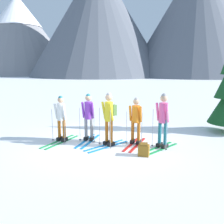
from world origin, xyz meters
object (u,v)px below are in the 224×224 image
skier_in_purple (88,115)px  skier_in_yellow (109,116)px  skier_in_orange (136,118)px  skier_in_white (61,117)px  backpack_on_snow_front (144,150)px  skier_in_pink (163,118)px

skier_in_purple → skier_in_yellow: size_ratio=0.97×
skier_in_purple → skier_in_orange: 1.70m
skier_in_white → skier_in_purple: skier_in_purple is taller
skier_in_white → backpack_on_snow_front: size_ratio=4.69×
skier_in_purple → skier_in_orange: size_ratio=1.05×
skier_in_white → skier_in_yellow: 1.78m
skier_in_yellow → skier_in_pink: size_ratio=1.00×
skier_in_orange → skier_in_yellow: bearing=-161.1°
skier_in_purple → skier_in_yellow: bearing=-28.7°
skier_in_pink → skier_in_orange: bearing=160.6°
skier_in_purple → skier_in_pink: bearing=-9.8°
skier_in_white → skier_in_pink: bearing=-4.0°
skier_in_yellow → skier_in_pink: skier_in_yellow is taller
skier_in_white → backpack_on_snow_front: 3.19m
skier_in_white → backpack_on_snow_front: (2.93, -1.05, -0.70)m
skier_in_yellow → backpack_on_snow_front: 1.66m
skier_in_yellow → skier_in_pink: (1.76, -0.00, -0.02)m
skier_in_orange → skier_in_pink: bearing=-19.4°
skier_in_yellow → backpack_on_snow_front: skier_in_yellow is taller
skier_in_purple → skier_in_orange: skier_in_purple is taller
skier_in_pink → backpack_on_snow_front: 1.29m
skier_in_purple → backpack_on_snow_front: size_ratio=4.62×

